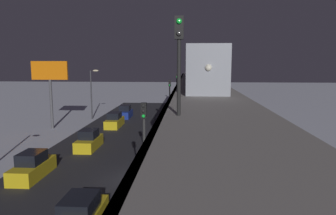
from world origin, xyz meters
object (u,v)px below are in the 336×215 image
Objects in this scene: traffic_light_mid at (170,96)px; sedan_blue at (125,113)px; traffic_light_far at (177,84)px; commercial_billboard at (50,77)px; rail_signal at (179,49)px; sedan_yellow_2 at (32,167)px; subway_train at (199,66)px; traffic_light_near at (144,140)px; sedan_yellow_4 at (115,121)px; sedan_yellow_3 at (89,141)px.

sedan_blue is at bearing -39.01° from traffic_light_mid.
traffic_light_far is 32.07m from commercial_billboard.
rail_signal reaches higher than commercial_billboard.
sedan_yellow_2 is at bearing 78.46° from traffic_light_far.
commercial_billboard is at bearing 48.20° from sedan_blue.
commercial_billboard is at bearing -3.81° from subway_train.
sedan_yellow_2 is (1.80, 26.55, 0.00)m from sedan_blue.
traffic_light_near is 1.00× the size of traffic_light_mid.
subway_train is 13.91m from sedan_yellow_4.
sedan_yellow_2 is 1.07× the size of sedan_yellow_3.
traffic_light_far reaches higher than sedan_blue.
sedan_yellow_3 is 0.68× the size of traffic_light_near.
rail_signal is at bearing 113.57° from traffic_light_near.
subway_train is at bearing 137.89° from sedan_blue.
traffic_light_near is 50.12m from traffic_light_far.
commercial_billboard is at bearing -70.56° from sedan_yellow_2.
sedan_yellow_3 is 11.14m from sedan_yellow_4.
sedan_blue is at bearing -42.11° from subway_train.
commercial_billboard is (15.51, 27.94, 2.63)m from traffic_light_far.
sedan_yellow_3 is 0.68× the size of traffic_light_mid.
subway_train is at bearing 176.19° from commercial_billboard.
sedan_yellow_3 is at bearing 130.27° from commercial_billboard.
sedan_blue is 7.27m from sedan_yellow_4.
subway_train is 15.85m from sedan_yellow_3.
rail_signal is at bearing 108.54° from sedan_yellow_4.
rail_signal is at bearing 140.19° from sedan_yellow_2.
sedan_yellow_3 is (9.67, -17.70, -8.44)m from rail_signal.
sedan_yellow_4 is 0.74× the size of traffic_light_near.
sedan_yellow_3 is at bearing 35.78° from subway_train.
subway_train is 6.99m from traffic_light_mid.
commercial_billboard is at bearing 11.89° from sedan_yellow_4.
traffic_light_mid is at bearing 90.00° from traffic_light_far.
subway_train is 22.24m from sedan_yellow_2.
subway_train is 7.73× the size of sedan_yellow_4.
subway_train reaches higher than traffic_light_mid.
sedan_yellow_4 is 8.32m from traffic_light_mid.
traffic_light_far is at bearing -90.00° from traffic_light_near.
commercial_billboard is (8.01, -9.45, 6.03)m from sedan_yellow_3.
sedan_yellow_4 is 0.74× the size of traffic_light_mid.
sedan_yellow_3 is 15.16m from traffic_light_near.
traffic_light_far is (-9.30, -45.54, 3.40)m from sedan_yellow_2.
traffic_light_far reaches higher than sedan_yellow_4.
traffic_light_near is (-7.50, 23.86, 3.40)m from sedan_yellow_4.
traffic_light_near is 0.72× the size of commercial_billboard.
sedan_blue is 10.23m from traffic_light_mid.
sedan_yellow_2 is 10.91m from traffic_light_near.
sedan_yellow_2 is 19.61m from commercial_billboard.
traffic_light_far is at bearing -105.94° from sedan_yellow_4.
commercial_billboard reaches higher than sedan_yellow_4.
traffic_light_near and traffic_light_far have the same top height.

